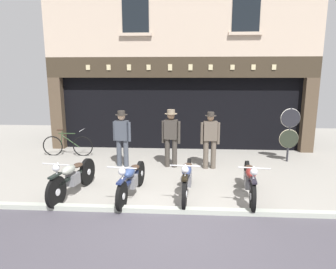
{
  "coord_description": "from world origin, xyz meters",
  "views": [
    {
      "loc": [
        0.25,
        -5.44,
        2.72
      ],
      "look_at": [
        -0.27,
        2.65,
        1.07
      ],
      "focal_mm": 31.8,
      "sensor_mm": 36.0,
      "label": 1
    }
  ],
  "objects": [
    {
      "name": "motorcycle_left",
      "position": [
        -2.32,
        0.81,
        0.43
      ],
      "size": [
        0.62,
        1.99,
        0.94
      ],
      "rotation": [
        0.0,
        0.0,
        2.98
      ],
      "color": "black",
      "rests_on": "ground"
    },
    {
      "name": "motorcycle_center_right",
      "position": [
        1.66,
        0.89,
        0.43
      ],
      "size": [
        0.62,
        2.06,
        0.92
      ],
      "rotation": [
        0.0,
        0.0,
        3.03
      ],
      "color": "black",
      "rests_on": "ground"
    },
    {
      "name": "advert_board_near",
      "position": [
        -1.45,
        5.4,
        1.68
      ],
      "size": [
        0.79,
        0.03,
        0.89
      ],
      "color": "beige"
    },
    {
      "name": "motorcycle_center",
      "position": [
        0.27,
        0.94,
        0.43
      ],
      "size": [
        0.62,
        2.11,
        0.93
      ],
      "rotation": [
        0.0,
        0.0,
        3.07
      ],
      "color": "black",
      "rests_on": "ground"
    },
    {
      "name": "shopkeeper_center",
      "position": [
        -0.21,
        3.08,
        0.96
      ],
      "size": [
        0.55,
        0.37,
        1.72
      ],
      "rotation": [
        0.0,
        0.0,
        2.99
      ],
      "color": "#38332D",
      "rests_on": "ground"
    },
    {
      "name": "salesman_left",
      "position": [
        -1.66,
        3.07,
        0.93
      ],
      "size": [
        0.55,
        0.36,
        1.67
      ],
      "rotation": [
        0.0,
        0.0,
        2.95
      ],
      "color": "#3D424C",
      "rests_on": "ground"
    },
    {
      "name": "shop_facade",
      "position": [
        0.0,
        7.01,
        1.72
      ],
      "size": [
        9.74,
        4.42,
        6.35
      ],
      "color": "black",
      "rests_on": "ground"
    },
    {
      "name": "leaning_bicycle",
      "position": [
        -3.77,
        4.11,
        0.37
      ],
      "size": [
        1.72,
        0.5,
        0.93
      ],
      "rotation": [
        0.0,
        0.0,
        -1.55
      ],
      "color": "black",
      "rests_on": "ground"
    },
    {
      "name": "motorcycle_center_left",
      "position": [
        -0.97,
        0.8,
        0.41
      ],
      "size": [
        0.62,
        2.04,
        0.9
      ],
      "rotation": [
        0.0,
        0.0,
        3.03
      ],
      "color": "black",
      "rests_on": "ground"
    },
    {
      "name": "ground",
      "position": [
        0.0,
        -0.98,
        -0.04
      ],
      "size": [
        21.44,
        22.0,
        0.18
      ],
      "color": "gray"
    },
    {
      "name": "salesman_right",
      "position": [
        0.93,
        3.0,
        0.92
      ],
      "size": [
        0.56,
        0.33,
        1.67
      ],
      "rotation": [
        0.0,
        0.0,
        3.19
      ],
      "color": "brown",
      "rests_on": "ground"
    },
    {
      "name": "tyre_sign_pole",
      "position": [
        3.45,
        3.86,
        1.04
      ],
      "size": [
        0.6,
        0.06,
        1.71
      ],
      "color": "#232328",
      "rests_on": "ground"
    }
  ]
}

